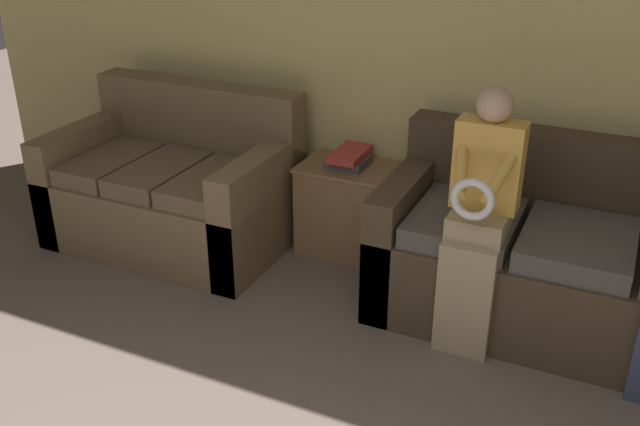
% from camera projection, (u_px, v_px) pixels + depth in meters
% --- Properties ---
extents(wall_back, '(7.20, 0.06, 2.55)m').
position_uv_depth(wall_back, '(490.00, 47.00, 3.85)').
color(wall_back, '#DBCC7F').
rests_on(wall_back, ground_plane).
extents(couch_main, '(1.96, 0.88, 0.92)m').
position_uv_depth(couch_main, '(575.00, 265.00, 3.59)').
color(couch_main, '#473828').
rests_on(couch_main, ground_plane).
extents(couch_side, '(1.43, 0.91, 0.94)m').
position_uv_depth(couch_side, '(176.00, 190.00, 4.45)').
color(couch_side, brown).
rests_on(couch_side, ground_plane).
extents(child_left_seated, '(0.32, 0.37, 1.28)m').
position_uv_depth(child_left_seated, '(479.00, 213.00, 3.31)').
color(child_left_seated, tan).
rests_on(child_left_seated, ground_plane).
extents(side_shelf, '(0.58, 0.42, 0.56)m').
position_uv_depth(side_shelf, '(349.00, 207.00, 4.33)').
color(side_shelf, olive).
rests_on(side_shelf, ground_plane).
extents(book_stack, '(0.22, 0.31, 0.10)m').
position_uv_depth(book_stack, '(349.00, 158.00, 4.20)').
color(book_stack, '#4C4C56').
rests_on(book_stack, side_shelf).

